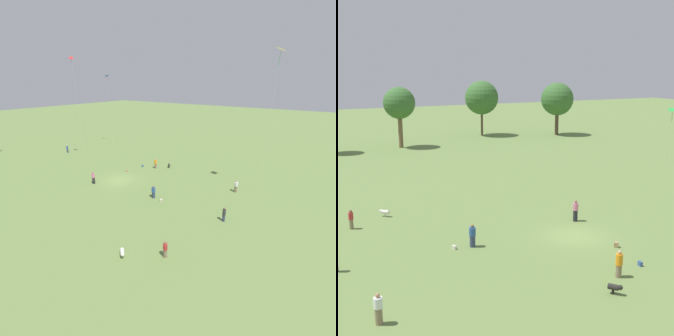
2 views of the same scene
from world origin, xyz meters
The scene contains 15 objects.
ground_plane centered at (0.00, 0.00, 0.00)m, with size 240.00×240.00×0.00m, color olive.
tree_2 centered at (-2.51, 45.58, 7.03)m, with size 5.00×5.00×9.62m.
tree_3 centered at (14.34, 52.13, 7.05)m, with size 6.21×6.21×10.17m.
tree_4 centered at (27.42, 46.76, 6.72)m, with size 6.09×6.09×9.80m.
person_0 centered at (2.08, 2.94, 0.89)m, with size 0.63×0.63×1.82m.
person_2 centered at (-15.23, 9.14, 0.80)m, with size 0.39×0.39×1.61m.
person_3 centered at (-16.02, -6.23, 0.83)m, with size 0.63×0.63×1.70m.
person_5 centered at (-7.87, 1.38, 0.83)m, with size 0.67×0.67×1.70m.
person_6 centered at (-1.56, -7.21, 0.87)m, with size 0.49×0.49×1.76m.
kite_1 centered at (28.06, 18.60, 6.87)m, with size 1.39×1.39×7.24m.
dog_0 centered at (-12.20, 11.17, 0.42)m, with size 0.82×0.76×0.63m.
dog_1 centered at (-3.21, -8.93, 0.43)m, with size 0.72×0.80×0.64m.
picnic_bag_0 centered at (-9.21, 1.55, 0.13)m, with size 0.31×0.42×0.26m.
picnic_bag_1 centered at (1.45, -3.25, 0.19)m, with size 0.42×0.43×0.39m.
picnic_bag_2 centered at (0.80, -6.51, 0.15)m, with size 0.23×0.35×0.31m.
Camera 2 is at (-19.57, -28.42, 12.84)m, focal length 50.00 mm.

